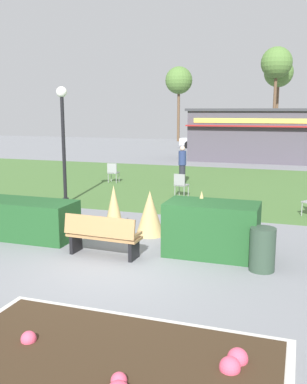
{
  "coord_description": "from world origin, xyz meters",
  "views": [
    {
      "loc": [
        3.5,
        -7.94,
        3.21
      ],
      "look_at": [
        -0.22,
        3.06,
        1.03
      ],
      "focal_mm": 40.75,
      "sensor_mm": 36.0,
      "label": 1
    }
  ],
  "objects_px": {
    "cafe_chair_center": "(113,171)",
    "tree_left_bg": "(179,81)",
    "lamppost_mid": "(63,131)",
    "cafe_chair_north": "(181,183)",
    "person_strolling": "(182,165)",
    "park_bench": "(102,236)",
    "trash_bin": "(262,249)",
    "parked_car_west_slot": "(204,141)",
    "tree_right_bg": "(279,73)",
    "parked_car_center_slot": "(264,142)",
    "tree_center_bg": "(277,64)",
    "food_kiosk": "(257,135)"
  },
  "relations": [
    {
      "from": "person_strolling",
      "to": "tree_left_bg",
      "type": "relative_size",
      "value": 0.22
    },
    {
      "from": "cafe_chair_north",
      "to": "person_strolling",
      "type": "relative_size",
      "value": 0.53
    },
    {
      "from": "cafe_chair_center",
      "to": "tree_left_bg",
      "type": "xyz_separation_m",
      "value": [
        -4.44,
        27.04,
        5.71
      ]
    },
    {
      "from": "lamppost_mid",
      "to": "trash_bin",
      "type": "xyz_separation_m",
      "value": [
        7.08,
        -4.46,
        -2.08
      ]
    },
    {
      "from": "food_kiosk",
      "to": "parked_car_center_slot",
      "type": "xyz_separation_m",
      "value": [
        -0.19,
        8.51,
        -1.04
      ]
    },
    {
      "from": "lamppost_mid",
      "to": "cafe_chair_north",
      "type": "distance_m",
      "value": 4.71
    },
    {
      "from": "food_kiosk",
      "to": "cafe_chair_north",
      "type": "distance_m",
      "value": 13.57
    },
    {
      "from": "parked_car_west_slot",
      "to": "tree_left_bg",
      "type": "relative_size",
      "value": 0.56
    },
    {
      "from": "parked_car_west_slot",
      "to": "tree_right_bg",
      "type": "distance_m",
      "value": 11.12
    },
    {
      "from": "park_bench",
      "to": "lamppost_mid",
      "type": "distance_m",
      "value": 6.3
    },
    {
      "from": "park_bench",
      "to": "lamppost_mid",
      "type": "height_order",
      "value": "lamppost_mid"
    },
    {
      "from": "person_strolling",
      "to": "tree_center_bg",
      "type": "xyz_separation_m",
      "value": [
        2.39,
        23.59,
        6.51
      ]
    },
    {
      "from": "tree_left_bg",
      "to": "tree_center_bg",
      "type": "height_order",
      "value": "tree_center_bg"
    },
    {
      "from": "parked_car_center_slot",
      "to": "tree_left_bg",
      "type": "bearing_deg",
      "value": 142.21
    },
    {
      "from": "trash_bin",
      "to": "tree_right_bg",
      "type": "xyz_separation_m",
      "value": [
        -1.83,
        36.28,
        6.31
      ]
    },
    {
      "from": "trash_bin",
      "to": "tree_left_bg",
      "type": "bearing_deg",
      "value": 108.04
    },
    {
      "from": "cafe_chair_north",
      "to": "tree_right_bg",
      "type": "xyz_separation_m",
      "value": [
        1.74,
        29.4,
        6.22
      ]
    },
    {
      "from": "trash_bin",
      "to": "cafe_chair_north",
      "type": "bearing_deg",
      "value": 117.46
    },
    {
      "from": "cafe_chair_north",
      "to": "lamppost_mid",
      "type": "bearing_deg",
      "value": -145.48
    },
    {
      "from": "cafe_chair_center",
      "to": "tree_left_bg",
      "type": "bearing_deg",
      "value": 99.32
    },
    {
      "from": "cafe_chair_north",
      "to": "trash_bin",
      "type": "bearing_deg",
      "value": -62.54
    },
    {
      "from": "park_bench",
      "to": "lamppost_mid",
      "type": "relative_size",
      "value": 0.43
    },
    {
      "from": "lamppost_mid",
      "to": "person_strolling",
      "type": "distance_m",
      "value": 6.24
    },
    {
      "from": "park_bench",
      "to": "tree_left_bg",
      "type": "xyz_separation_m",
      "value": [
        -8.34,
        36.39,
        5.75
      ]
    },
    {
      "from": "cafe_chair_center",
      "to": "tree_left_bg",
      "type": "height_order",
      "value": "tree_left_bg"
    },
    {
      "from": "lamppost_mid",
      "to": "trash_bin",
      "type": "relative_size",
      "value": 4.48
    },
    {
      "from": "tree_left_bg",
      "to": "tree_center_bg",
      "type": "xyz_separation_m",
      "value": [
        9.87,
        -2.76,
        1.14
      ]
    },
    {
      "from": "lamppost_mid",
      "to": "tree_left_bg",
      "type": "xyz_separation_m",
      "value": [
        -4.69,
        31.68,
        3.7
      ]
    },
    {
      "from": "lamppost_mid",
      "to": "tree_center_bg",
      "type": "height_order",
      "value": "tree_center_bg"
    },
    {
      "from": "parked_car_center_slot",
      "to": "tree_center_bg",
      "type": "xyz_separation_m",
      "value": [
        0.44,
        4.55,
        6.72
      ]
    },
    {
      "from": "cafe_chair_north",
      "to": "parked_car_center_slot",
      "type": "xyz_separation_m",
      "value": [
        1.23,
        21.95,
        0.12
      ]
    },
    {
      "from": "trash_bin",
      "to": "food_kiosk",
      "type": "relative_size",
      "value": 0.1
    },
    {
      "from": "park_bench",
      "to": "food_kiosk",
      "type": "relative_size",
      "value": 0.2
    },
    {
      "from": "park_bench",
      "to": "parked_car_west_slot",
      "type": "distance_m",
      "value": 29.33
    },
    {
      "from": "cafe_chair_center",
      "to": "parked_car_west_slot",
      "type": "xyz_separation_m",
      "value": [
        -0.05,
        19.72,
        0.12
      ]
    },
    {
      "from": "person_strolling",
      "to": "tree_left_bg",
      "type": "bearing_deg",
      "value": 139.66
    },
    {
      "from": "parked_car_west_slot",
      "to": "cafe_chair_center",
      "type": "bearing_deg",
      "value": -89.85
    },
    {
      "from": "park_bench",
      "to": "parked_car_center_slot",
      "type": "bearing_deg",
      "value": 87.84
    },
    {
      "from": "food_kiosk",
      "to": "cafe_chair_center",
      "type": "distance_m",
      "value": 12.41
    },
    {
      "from": "cafe_chair_center",
      "to": "parked_car_center_slot",
      "type": "relative_size",
      "value": 0.21
    },
    {
      "from": "lamppost_mid",
      "to": "tree_left_bg",
      "type": "relative_size",
      "value": 0.52
    },
    {
      "from": "tree_right_bg",
      "to": "cafe_chair_north",
      "type": "bearing_deg",
      "value": -93.39
    },
    {
      "from": "trash_bin",
      "to": "person_strolling",
      "type": "relative_size",
      "value": 0.53
    },
    {
      "from": "tree_right_bg",
      "to": "tree_left_bg",
      "type": "bearing_deg",
      "value": -179.22
    },
    {
      "from": "park_bench",
      "to": "parked_car_center_slot",
      "type": "distance_m",
      "value": 29.09
    },
    {
      "from": "person_strolling",
      "to": "tree_center_bg",
      "type": "distance_m",
      "value": 24.59
    },
    {
      "from": "trash_bin",
      "to": "parked_car_center_slot",
      "type": "height_order",
      "value": "parked_car_center_slot"
    },
    {
      "from": "park_bench",
      "to": "parked_car_west_slot",
      "type": "xyz_separation_m",
      "value": [
        -3.95,
        29.07,
        0.16
      ]
    },
    {
      "from": "trash_bin",
      "to": "cafe_chair_center",
      "type": "bearing_deg",
      "value": 128.85
    },
    {
      "from": "tree_left_bg",
      "to": "cafe_chair_north",
      "type": "bearing_deg",
      "value": -74.35
    }
  ]
}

